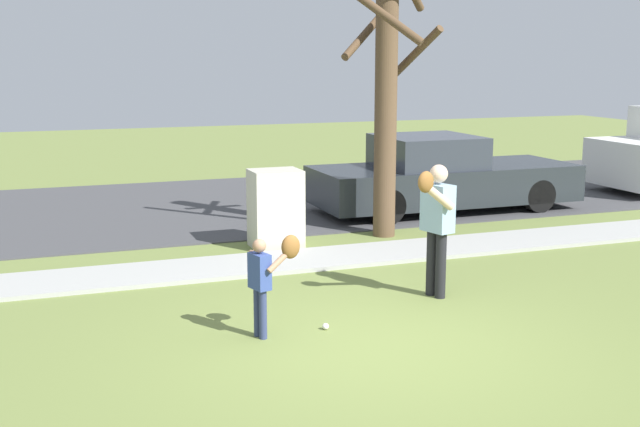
# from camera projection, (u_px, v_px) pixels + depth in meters

# --- Properties ---
(ground_plane) EXTENTS (48.00, 48.00, 0.00)m
(ground_plane) POSITION_uv_depth(u_px,v_px,m) (274.00, 266.00, 11.61)
(ground_plane) COLOR olive
(sidewalk_strip) EXTENTS (36.00, 1.20, 0.06)m
(sidewalk_strip) POSITION_uv_depth(u_px,v_px,m) (272.00, 263.00, 11.69)
(sidewalk_strip) COLOR #A3A39E
(sidewalk_strip) RESTS_ON ground
(road_surface) EXTENTS (36.00, 6.80, 0.02)m
(road_surface) POSITION_uv_depth(u_px,v_px,m) (202.00, 206.00, 16.31)
(road_surface) COLOR #424244
(road_surface) RESTS_ON ground
(person_adult) EXTENTS (0.65, 0.75, 1.69)m
(person_adult) POSITION_uv_depth(u_px,v_px,m) (436.00, 217.00, 9.93)
(person_adult) COLOR black
(person_adult) RESTS_ON ground
(person_child) EXTENTS (0.56, 0.38, 1.13)m
(person_child) POSITION_uv_depth(u_px,v_px,m) (267.00, 272.00, 8.55)
(person_child) COLOR navy
(person_child) RESTS_ON ground
(baseball) EXTENTS (0.07, 0.07, 0.07)m
(baseball) POSITION_uv_depth(u_px,v_px,m) (326.00, 326.00, 8.91)
(baseball) COLOR white
(baseball) RESTS_ON ground
(utility_cabinet) EXTENTS (0.79, 0.63, 1.24)m
(utility_cabinet) POSITION_uv_depth(u_px,v_px,m) (276.00, 209.00, 12.70)
(utility_cabinet) COLOR beige
(utility_cabinet) RESTS_ON ground
(street_tree_near) EXTENTS (1.84, 1.88, 4.59)m
(street_tree_near) POSITION_uv_depth(u_px,v_px,m) (386.00, 90.00, 13.14)
(street_tree_near) COLOR brown
(street_tree_near) RESTS_ON ground
(parked_pickup_dark) EXTENTS (5.20, 1.95, 1.48)m
(parked_pickup_dark) POSITION_uv_depth(u_px,v_px,m) (441.00, 177.00, 15.69)
(parked_pickup_dark) COLOR #23282D
(parked_pickup_dark) RESTS_ON road_surface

